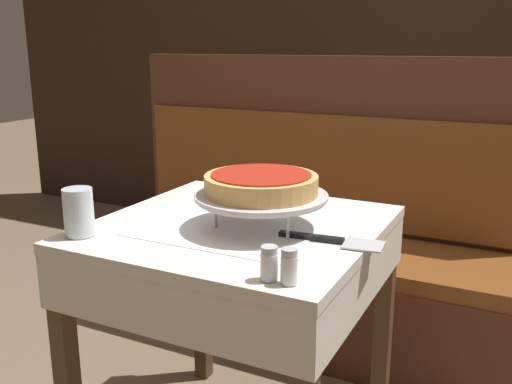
{
  "coord_description": "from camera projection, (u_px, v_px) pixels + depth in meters",
  "views": [
    {
      "loc": [
        0.71,
        -1.3,
        1.23
      ],
      "look_at": [
        0.07,
        -0.04,
        0.86
      ],
      "focal_mm": 40.0,
      "sensor_mm": 36.0,
      "label": 1
    }
  ],
  "objects": [
    {
      "name": "deep_dish_pizza",
      "position": [
        261.0,
        184.0,
        1.48
      ],
      "size": [
        0.3,
        0.3,
        0.05
      ],
      "color": "tan",
      "rests_on": "pizza_pan_stand"
    },
    {
      "name": "pizza_server",
      "position": [
        334.0,
        240.0,
        1.4
      ],
      "size": [
        0.26,
        0.09,
        0.01
      ],
      "color": "#BCBCC1",
      "rests_on": "dining_table_front"
    },
    {
      "name": "booth_bench",
      "position": [
        302.0,
        259.0,
        2.43
      ],
      "size": [
        1.73,
        0.5,
        1.18
      ],
      "color": "#4C2819",
      "rests_on": "ground_plane"
    },
    {
      "name": "back_wall_panel",
      "position": [
        411.0,
        49.0,
        3.23
      ],
      "size": [
        6.0,
        0.04,
        2.4
      ],
      "primitive_type": "cube",
      "color": "black",
      "rests_on": "ground_plane"
    },
    {
      "name": "condiment_caddy",
      "position": [
        377.0,
        128.0,
        2.95
      ],
      "size": [
        0.13,
        0.13,
        0.17
      ],
      "color": "black",
      "rests_on": "dining_table_rear"
    },
    {
      "name": "dining_table_front",
      "position": [
        238.0,
        260.0,
        1.58
      ],
      "size": [
        0.74,
        0.74,
        0.76
      ],
      "color": "beige",
      "rests_on": "ground_plane"
    },
    {
      "name": "dining_table_rear",
      "position": [
        376.0,
        158.0,
        2.92
      ],
      "size": [
        0.72,
        0.72,
        0.76
      ],
      "color": "beige",
      "rests_on": "ground_plane"
    },
    {
      "name": "pepper_shaker",
      "position": [
        289.0,
        266.0,
        1.15
      ],
      "size": [
        0.04,
        0.04,
        0.07
      ],
      "color": "silver",
      "rests_on": "dining_table_front"
    },
    {
      "name": "water_glass_near",
      "position": [
        79.0,
        212.0,
        1.43
      ],
      "size": [
        0.07,
        0.07,
        0.12
      ],
      "color": "silver",
      "rests_on": "dining_table_front"
    },
    {
      "name": "pizza_pan_stand",
      "position": [
        261.0,
        198.0,
        1.49
      ],
      "size": [
        0.35,
        0.35,
        0.09
      ],
      "color": "#ADADB2",
      "rests_on": "dining_table_front"
    },
    {
      "name": "napkin_holder",
      "position": [
        283.0,
        181.0,
        1.83
      ],
      "size": [
        0.1,
        0.05,
        0.09
      ],
      "color": "#B2B2B7",
      "rests_on": "dining_table_front"
    },
    {
      "name": "salt_shaker",
      "position": [
        269.0,
        263.0,
        1.17
      ],
      "size": [
        0.04,
        0.04,
        0.07
      ],
      "color": "silver",
      "rests_on": "dining_table_front"
    }
  ]
}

